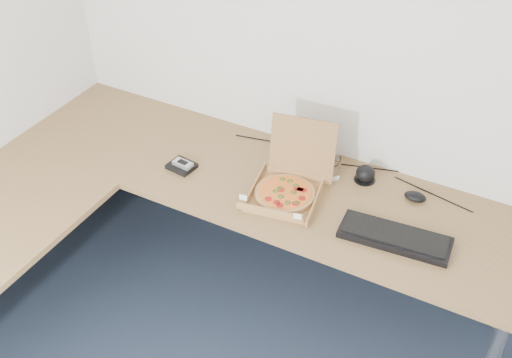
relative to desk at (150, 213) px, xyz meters
The scene contains 9 objects.
desk is the anchor object (origin of this frame).
pizza_box 0.62m from the desk, 36.54° to the left, with size 0.30×0.35×0.31m.
drinking_glass 0.87m from the desk, 43.21° to the left, with size 0.06×0.06×0.11m, color white.
keyboard 1.07m from the desk, 17.15° to the left, with size 0.46×0.16×0.03m, color black.
mouse 1.19m from the desk, 31.02° to the left, with size 0.10×0.07×0.04m, color black.
wallet 0.32m from the desk, 96.37° to the left, with size 0.12×0.10×0.02m, color black.
phone 0.32m from the desk, 94.67° to the left, with size 0.09×0.05×0.02m, color #B2B5BA.
dome_speaker 1.00m from the desk, 39.84° to the left, with size 0.10×0.10×0.08m, color black.
cable_bundle 0.95m from the desk, 47.80° to the left, with size 0.59×0.04×0.01m, color black, non-canonical shape.
Camera 1 is at (0.61, -0.70, 2.56)m, focal length 44.82 mm.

